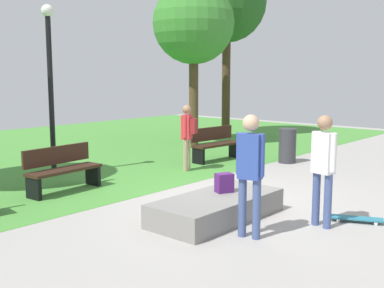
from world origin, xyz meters
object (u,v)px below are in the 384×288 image
concrete_ledge (217,207)px  tree_slender_maple (194,24)px  skateboard_by_ledge (357,218)px  lamp_post (50,72)px  pedestrian_with_backpack (188,132)px  tree_broad_elm (227,4)px  trash_bin (287,146)px  skater_watching (323,162)px  backpack_on_ledge (224,183)px  park_bench_by_oak (215,143)px  skater_performing_trick (250,166)px  park_bench_near_lamppost (62,168)px

concrete_ledge → tree_slender_maple: (6.03, 5.75, 3.78)m
concrete_ledge → skateboard_by_ledge: concrete_ledge is taller
lamp_post → pedestrian_with_backpack: 3.49m
skateboard_by_ledge → tree_broad_elm: (7.30, 8.16, 4.88)m
trash_bin → pedestrian_with_backpack: pedestrian_with_backpack is taller
lamp_post → pedestrian_with_backpack: (2.46, -2.02, -1.43)m
skater_watching → skateboard_by_ledge: 1.16m
backpack_on_ledge → park_bench_by_oak: park_bench_by_oak is taller
lamp_post → park_bench_by_oak: bearing=-22.3°
skateboard_by_ledge → park_bench_by_oak: 5.94m
skater_performing_trick → pedestrian_with_backpack: 4.97m
trash_bin → pedestrian_with_backpack: size_ratio=0.57×
skater_watching → tree_broad_elm: 11.77m
park_bench_near_lamppost → skater_performing_trick: bearing=-87.6°
skater_performing_trick → pedestrian_with_backpack: skater_performing_trick is taller
skater_watching → pedestrian_with_backpack: 4.85m
backpack_on_ledge → concrete_ledge: bearing=-138.8°
park_bench_near_lamppost → tree_broad_elm: tree_broad_elm is taller
park_bench_by_oak → skater_watching: bearing=-125.6°
backpack_on_ledge → park_bench_near_lamppost: 3.52m
skateboard_by_ledge → tree_broad_elm: bearing=48.2°
skater_watching → tree_broad_elm: bearing=44.8°
skater_performing_trick → concrete_ledge: bearing=65.7°
skateboard_by_ledge → park_bench_near_lamppost: size_ratio=0.50×
backpack_on_ledge → skater_watching: (0.46, -1.55, 0.48)m
park_bench_near_lamppost → backpack_on_ledge: bearing=-75.4°
skater_performing_trick → trash_bin: skater_performing_trick is taller
tree_broad_elm → trash_bin: tree_broad_elm is taller
pedestrian_with_backpack → lamp_post: bearing=140.7°
skater_watching → backpack_on_ledge: bearing=106.4°
tree_broad_elm → park_bench_near_lamppost: bearing=-162.7°
skater_performing_trick → park_bench_near_lamppost: 4.44m
skater_watching → park_bench_near_lamppost: bearing=105.2°
tree_slender_maple → trash_bin: 5.42m
skater_watching → pedestrian_with_backpack: (1.90, 4.47, -0.05)m
skater_performing_trick → skater_watching: skater_performing_trick is taller
skater_performing_trick → lamp_post: (0.60, 5.93, 1.34)m
concrete_ledge → tree_slender_maple: 9.15m
backpack_on_ledge → trash_bin: size_ratio=0.35×
park_bench_near_lamppost → pedestrian_with_backpack: bearing=-8.6°
park_bench_by_oak → pedestrian_with_backpack: bearing=-166.7°
concrete_ledge → skater_performing_trick: skater_performing_trick is taller
skater_performing_trick → skater_watching: (1.16, -0.55, -0.04)m
skateboard_by_ledge → skater_performing_trick: bearing=152.7°
tree_broad_elm → lamp_post: bearing=-171.0°
tree_slender_maple → skater_watching: bearing=-126.2°
skateboard_by_ledge → lamp_post: (-1.13, 6.82, 2.33)m
tree_broad_elm → backpack_on_ledge: bearing=-143.0°
park_bench_by_oak → lamp_post: size_ratio=0.42×
park_bench_near_lamppost → tree_broad_elm: size_ratio=0.25×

